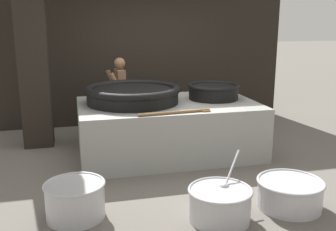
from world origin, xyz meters
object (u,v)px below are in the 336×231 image
prep_bowl_vegetables (220,203)px  cook (120,94)px  prep_bowl_meat (75,198)px  giant_wok_near (133,94)px  giant_wok_far (213,91)px  prep_bowl_extra (290,192)px

prep_bowl_vegetables → cook: bearing=100.5°
cook → prep_bowl_meat: cook is taller
giant_wok_near → prep_bowl_vegetables: (0.56, -2.40, -0.79)m
giant_wok_near → prep_bowl_vegetables: bearing=-76.9°
cook → prep_bowl_vegetables: 3.55m
giant_wok_far → prep_bowl_vegetables: 2.65m
giant_wok_near → cook: 1.06m
prep_bowl_meat → prep_bowl_extra: prep_bowl_meat is taller
cook → prep_bowl_extra: 3.74m
prep_bowl_meat → prep_bowl_vegetables: bearing=-15.8°
prep_bowl_vegetables → prep_bowl_extra: prep_bowl_vegetables is taller
giant_wok_near → cook: bearing=94.3°
cook → prep_bowl_extra: (1.53, -3.36, -0.61)m
cook → prep_bowl_extra: size_ratio=1.90×
prep_bowl_meat → prep_bowl_extra: (2.42, -0.35, -0.04)m
prep_bowl_vegetables → prep_bowl_meat: prep_bowl_vegetables is taller
giant_wok_far → prep_bowl_extra: (0.10, -2.32, -0.79)m
cook → prep_bowl_meat: (-0.88, -3.01, -0.57)m
giant_wok_near → prep_bowl_meat: bearing=-116.0°
cook → giant_wok_far: bearing=141.3°
cook → prep_bowl_meat: bearing=70.9°
prep_bowl_meat → cook: bearing=73.6°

